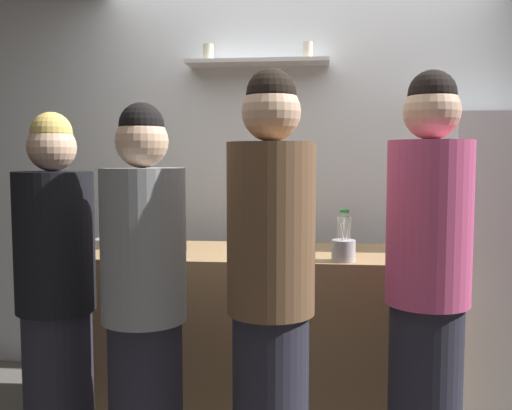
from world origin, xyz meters
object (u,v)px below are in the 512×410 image
wine_bottle_amber_glass (294,229)px  baking_pan (128,242)px  water_bottle_plastic (344,231)px  person_pink_top (427,291)px  wine_bottle_dark_glass (180,232)px  utensil_holder (343,250)px  person_grey_hoodie (145,311)px  person_brown_jacket (271,300)px  refrigerator (498,261)px  person_blonde (56,302)px

wine_bottle_amber_glass → baking_pan: bearing=-176.8°
water_bottle_plastic → person_pink_top: 0.88m
wine_bottle_dark_glass → person_pink_top: size_ratio=0.15×
utensil_holder → water_bottle_plastic: bearing=86.8°
wine_bottle_dark_glass → person_grey_hoodie: 0.84m
baking_pan → wine_bottle_dark_glass: size_ratio=1.23×
baking_pan → person_grey_hoodie: 1.00m
person_grey_hoodie → person_brown_jacket: bearing=-105.5°
wine_bottle_amber_glass → water_bottle_plastic: size_ratio=1.33×
refrigerator → baking_pan: bearing=-173.0°
wine_bottle_dark_glass → person_brown_jacket: size_ratio=0.16×
baking_pan → wine_bottle_dark_glass: (0.33, -0.10, 0.08)m
baking_pan → water_bottle_plastic: size_ratio=1.56×
wine_bottle_dark_glass → utensil_holder: bearing=-15.4°
person_pink_top → utensil_holder: bearing=-177.0°
baking_pan → person_blonde: (-0.06, -0.76, -0.15)m
refrigerator → wine_bottle_dark_glass: refrigerator is taller
refrigerator → baking_pan: refrigerator is taller
refrigerator → wine_bottle_dark_glass: (-1.78, -0.36, 0.19)m
refrigerator → person_pink_top: bearing=-120.0°
utensil_holder → water_bottle_plastic: 0.41m
refrigerator → person_pink_top: 1.18m
baking_pan → wine_bottle_amber_glass: (0.94, 0.05, 0.08)m
wine_bottle_dark_glass → refrigerator: bearing=11.6°
wine_bottle_dark_glass → person_blonde: person_blonde is taller
water_bottle_plastic → person_blonde: person_blonde is taller
refrigerator → person_pink_top: (-0.59, -1.02, 0.05)m
person_pink_top → person_blonde: bearing=-124.4°
utensil_holder → person_brown_jacket: bearing=-116.8°
refrigerator → person_grey_hoodie: 2.09m
person_blonde → person_grey_hoodie: person_grey_hoodie is taller
utensil_holder → wine_bottle_dark_glass: (-0.87, 0.24, 0.05)m
water_bottle_plastic → person_brown_jacket: bearing=-108.0°
water_bottle_plastic → person_grey_hoodie: size_ratio=0.13×
person_grey_hoodie → baking_pan: bearing=10.8°
baking_pan → wine_bottle_amber_glass: wine_bottle_amber_glass is taller
refrigerator → utensil_holder: (-0.91, -0.60, 0.15)m
refrigerator → utensil_holder: size_ratio=7.86×
person_pink_top → person_grey_hoodie: bearing=-117.0°
person_brown_jacket → utensil_holder: bearing=62.9°
utensil_holder → water_bottle_plastic: water_bottle_plastic is taller
person_brown_jacket → person_pink_top: (0.63, 0.18, 0.01)m
wine_bottle_amber_glass → person_grey_hoodie: (-0.56, -0.96, -0.22)m
wine_bottle_dark_glass → person_grey_hoodie: bearing=-86.7°
person_grey_hoodie → utensil_holder: bearing=-67.0°
utensil_holder → baking_pan: bearing=164.1°
person_brown_jacket → person_pink_top: 0.65m
refrigerator → wine_bottle_amber_glass: size_ratio=5.80×
person_blonde → person_pink_top: person_pink_top is taller
person_grey_hoodie → wine_bottle_dark_glass: bearing=-8.4°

